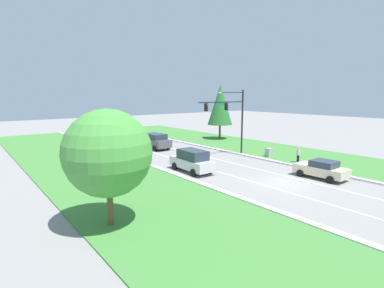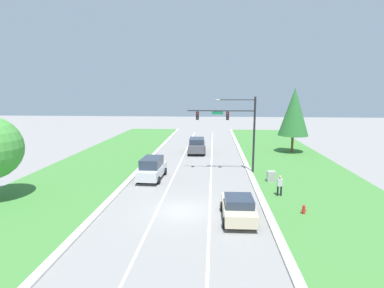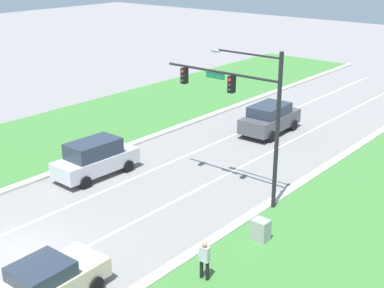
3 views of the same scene
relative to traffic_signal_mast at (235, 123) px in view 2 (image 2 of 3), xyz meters
name	(u,v)px [view 2 (image 2 of 3)]	position (x,y,z in m)	size (l,w,h in m)	color
ground_plane	(183,211)	(-4.07, -10.21, -5.02)	(160.00, 160.00, 0.00)	gray
curb_strip_right	(267,212)	(1.58, -10.21, -4.95)	(0.50, 90.00, 0.15)	beige
curb_strip_left	(102,208)	(-9.72, -10.21, -4.95)	(0.50, 90.00, 0.15)	beige
grass_verge_right	(349,215)	(6.83, -10.21, -4.98)	(10.00, 90.00, 0.08)	#427F38
grass_verge_left	(30,206)	(-14.97, -10.21, -4.98)	(10.00, 90.00, 0.08)	#427F38
lane_stripe_inner_left	(157,210)	(-5.87, -10.21, -5.02)	(0.14, 81.00, 0.01)	white
lane_stripe_inner_right	(210,212)	(-2.27, -10.21, -5.02)	(0.14, 81.00, 0.01)	white
traffic_signal_mast	(235,123)	(0.00, 0.00, 0.00)	(6.66, 0.41, 7.58)	black
graphite_suv	(197,145)	(-4.26, 9.54, -3.97)	(2.38, 4.95, 2.02)	#4C4C51
silver_suv	(152,168)	(-7.74, -2.80, -3.98)	(2.19, 4.88, 2.05)	silver
champagne_sedan	(238,207)	(-0.45, -11.28, -4.23)	(2.19, 4.29, 1.56)	beige
utility_cabinet	(271,177)	(3.13, -3.04, -4.51)	(0.70, 0.60, 1.03)	#9E9E99
pedestrian	(280,185)	(3.06, -6.81, -4.09)	(0.40, 0.25, 1.69)	black
fire_hydrant	(304,210)	(3.91, -10.27, -4.68)	(0.34, 0.20, 0.70)	red
conifer_near_right_tree	(294,112)	(8.41, 10.70, 0.43)	(3.90, 3.90, 8.59)	brown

